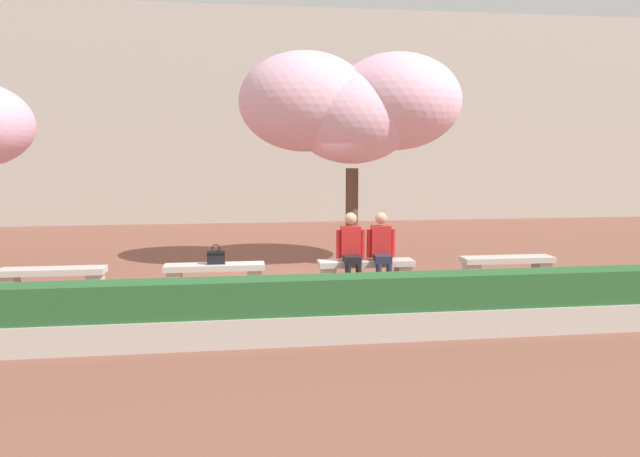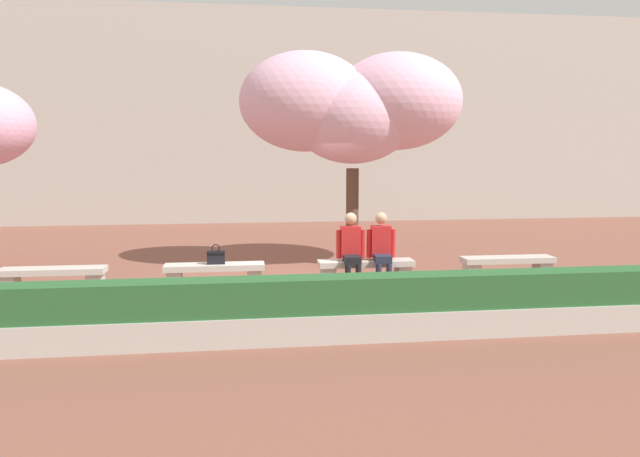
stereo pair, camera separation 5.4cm
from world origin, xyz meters
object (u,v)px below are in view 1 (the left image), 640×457
(stone_bench_west_end, at_px, (53,277))
(stone_bench_near_east, at_px, (507,265))
(stone_bench_near_west, at_px, (215,273))
(person_seated_right, at_px, (382,246))
(stone_bench_center, at_px, (366,269))
(person_seated_left, at_px, (351,247))
(cherry_tree_main, at_px, (353,106))
(handbag, at_px, (216,257))

(stone_bench_west_end, xyz_separation_m, stone_bench_near_east, (7.86, 0.00, 0.00))
(stone_bench_near_west, height_order, person_seated_right, person_seated_right)
(stone_bench_center, xyz_separation_m, person_seated_right, (0.26, -0.05, 0.40))
(stone_bench_west_end, height_order, person_seated_right, person_seated_right)
(stone_bench_center, bearing_deg, stone_bench_near_west, 180.00)
(person_seated_left, relative_size, person_seated_right, 1.00)
(stone_bench_center, relative_size, cherry_tree_main, 0.37)
(person_seated_left, bearing_deg, handbag, 178.81)
(stone_bench_near_west, bearing_deg, person_seated_left, -1.30)
(stone_bench_near_west, relative_size, cherry_tree_main, 0.37)
(stone_bench_near_east, height_order, handbag, handbag)
(person_seated_left, bearing_deg, cherry_tree_main, 78.11)
(person_seated_left, bearing_deg, stone_bench_center, 10.96)
(stone_bench_west_end, bearing_deg, stone_bench_near_west, 0.00)
(stone_bench_near_west, height_order, stone_bench_center, same)
(stone_bench_near_east, bearing_deg, person_seated_right, -178.71)
(stone_bench_near_east, xyz_separation_m, person_seated_right, (-2.36, -0.05, 0.40))
(stone_bench_west_end, relative_size, person_seated_left, 1.31)
(handbag, xyz_separation_m, cherry_tree_main, (2.76, 2.07, 2.67))
(stone_bench_west_end, xyz_separation_m, handbag, (2.65, -0.01, 0.28))
(person_seated_left, relative_size, handbag, 3.81)
(stone_bench_west_end, height_order, cherry_tree_main, cherry_tree_main)
(person_seated_right, bearing_deg, person_seated_left, -179.98)
(stone_bench_west_end, distance_m, cherry_tree_main, 6.50)
(person_seated_left, distance_m, handbag, 2.32)
(stone_bench_near_east, height_order, person_seated_right, person_seated_right)
(stone_bench_near_west, distance_m, handbag, 0.28)
(handbag, bearing_deg, stone_bench_near_west, 168.62)
(stone_bench_west_end, bearing_deg, stone_bench_center, 0.00)
(person_seated_right, bearing_deg, stone_bench_near_east, 1.29)
(person_seated_left, height_order, person_seated_right, same)
(stone_bench_near_east, bearing_deg, handbag, -179.94)
(stone_bench_near_east, distance_m, cherry_tree_main, 4.36)
(stone_bench_near_east, height_order, cherry_tree_main, cherry_tree_main)
(stone_bench_near_west, xyz_separation_m, person_seated_left, (2.34, -0.05, 0.40))
(cherry_tree_main, bearing_deg, person_seated_left, -101.89)
(stone_bench_center, distance_m, person_seated_right, 0.48)
(stone_bench_center, bearing_deg, person_seated_right, -11.42)
(stone_bench_west_end, bearing_deg, person_seated_right, -0.55)
(stone_bench_west_end, height_order, stone_bench_center, same)
(stone_bench_west_end, distance_m, handbag, 2.66)
(stone_bench_center, xyz_separation_m, cherry_tree_main, (0.17, 2.07, 2.95))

